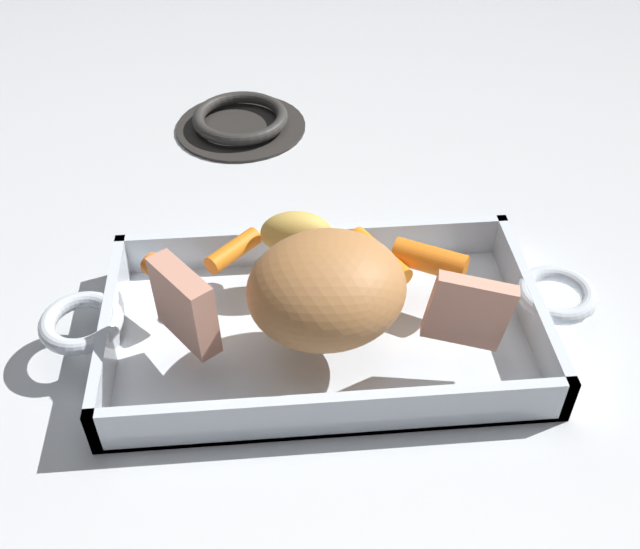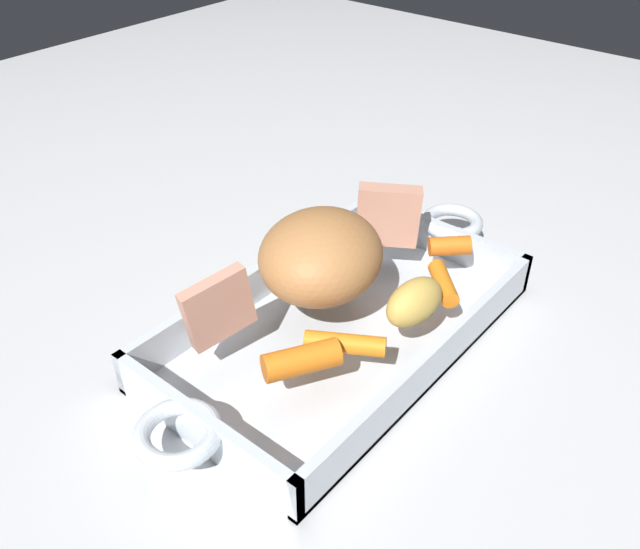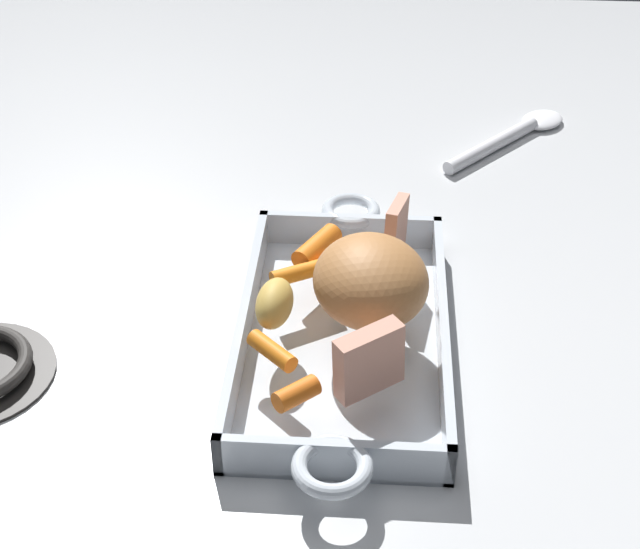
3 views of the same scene
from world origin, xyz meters
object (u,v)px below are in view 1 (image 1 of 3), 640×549
object	(u,v)px
baby_carrot_short	(380,256)
stove_burner_rear	(241,121)
roast_slice_thick	(184,305)
pork_roast	(326,289)
baby_carrot_southwest	(165,274)
baby_carrot_northwest	(430,259)
potato_golden_small	(297,234)
roast_slice_thin	(468,312)
roasting_dish	(323,327)
baby_carrot_northeast	(233,250)

from	to	relation	value
baby_carrot_short	stove_burner_rear	bearing A→B (deg)	-68.64
roast_slice_thick	stove_burner_rear	distance (m)	0.39
pork_roast	baby_carrot_southwest	xyz separation A→B (m)	(0.13, -0.06, -0.03)
pork_roast	stove_burner_rear	world-z (taller)	pork_roast
baby_carrot_northwest	potato_golden_small	size ratio (longest dim) A/B	1.00
roast_slice_thin	baby_carrot_southwest	distance (m)	0.25
baby_carrot_northwest	stove_burner_rear	bearing A→B (deg)	-63.27
pork_roast	baby_carrot_southwest	size ratio (longest dim) A/B	2.98
roasting_dish	baby_carrot_northeast	xyz separation A→B (m)	(0.07, -0.06, 0.04)
baby_carrot_northeast	roast_slice_thick	bearing A→B (deg)	68.61
baby_carrot_northeast	roast_slice_thin	bearing A→B (deg)	147.68
baby_carrot_northwest	stove_burner_rear	distance (m)	0.37
baby_carrot_short	baby_carrot_northeast	xyz separation A→B (m)	(0.13, -0.02, -0.00)
roast_slice_thick	pork_roast	bearing A→B (deg)	-179.40
stove_burner_rear	baby_carrot_short	bearing A→B (deg)	111.36
roasting_dish	stove_burner_rear	bearing A→B (deg)	-79.04
baby_carrot_northeast	potato_golden_small	xyz separation A→B (m)	(-0.06, -0.00, 0.01)
roast_slice_thick	potato_golden_small	xyz separation A→B (m)	(-0.09, -0.09, -0.01)
roast_slice_thin	stove_burner_rear	bearing A→B (deg)	-66.78
roasting_dish	pork_roast	distance (m)	0.07
roasting_dish	potato_golden_small	world-z (taller)	potato_golden_small
baby_carrot_northwest	potato_golden_small	xyz separation A→B (m)	(0.11, -0.03, 0.01)
roast_slice_thick	baby_carrot_short	bearing A→B (deg)	-156.12
baby_carrot_short	baby_carrot_southwest	world-z (taller)	baby_carrot_southwest
pork_roast	baby_carrot_southwest	distance (m)	0.15
roasting_dish	roast_slice_thin	xyz separation A→B (m)	(-0.11, 0.05, 0.06)
roasting_dish	baby_carrot_southwest	world-z (taller)	baby_carrot_southwest
roasting_dish	roast_slice_thin	size ratio (longest dim) A/B	7.70
roast_slice_thin	stove_burner_rear	size ratio (longest dim) A/B	0.39
potato_golden_small	baby_carrot_northeast	bearing A→B (deg)	3.18
potato_golden_small	pork_roast	bearing A→B (deg)	100.81
roasting_dish	baby_carrot_southwest	size ratio (longest dim) A/B	11.18
roasting_dish	baby_carrot_short	xyz separation A→B (m)	(-0.05, -0.04, 0.04)
roast_slice_thick	baby_carrot_short	xyz separation A→B (m)	(-0.16, -0.07, -0.02)
roast_slice_thin	baby_carrot_short	distance (m)	0.11
roasting_dish	baby_carrot_northwest	world-z (taller)	baby_carrot_northwest
baby_carrot_southwest	potato_golden_small	world-z (taller)	potato_golden_small
potato_golden_small	stove_burner_rear	size ratio (longest dim) A/B	0.41
roast_slice_thin	baby_carrot_northeast	bearing A→B (deg)	-32.32
roasting_dish	baby_carrot_northeast	bearing A→B (deg)	-40.45
baby_carrot_short	potato_golden_small	bearing A→B (deg)	-16.77
baby_carrot_short	roasting_dish	bearing A→B (deg)	40.03
potato_golden_small	roast_slice_thin	bearing A→B (deg)	136.66
roast_slice_thin	baby_carrot_northwest	world-z (taller)	roast_slice_thin
baby_carrot_northwest	baby_carrot_northeast	bearing A→B (deg)	-10.28
pork_roast	baby_carrot_southwest	bearing A→B (deg)	-25.10
baby_carrot_southwest	baby_carrot_northwest	world-z (taller)	baby_carrot_northwest
roast_slice_thick	roast_slice_thin	world-z (taller)	same
baby_carrot_southwest	baby_carrot_northeast	size ratio (longest dim) A/B	0.76
roast_slice_thick	baby_carrot_northwest	xyz separation A→B (m)	(-0.20, -0.06, -0.02)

